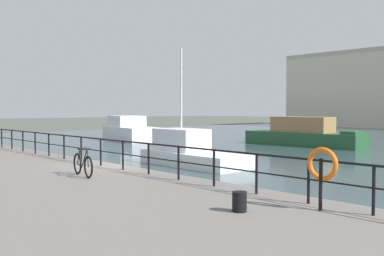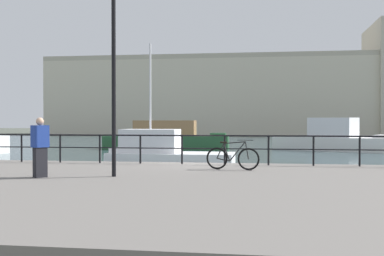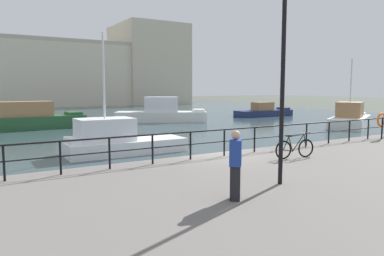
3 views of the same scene
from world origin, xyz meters
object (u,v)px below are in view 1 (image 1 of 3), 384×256
object	(u,v)px
moored_harbor_tender	(189,152)
parked_bicycle	(83,164)
moored_red_daysailer	(130,130)
life_ring_stand	(322,166)
moored_white_yacht	(304,134)
mooring_bollard	(239,202)

from	to	relation	value
moored_harbor_tender	parked_bicycle	distance (m)	9.37
parked_bicycle	moored_red_daysailer	bearing A→B (deg)	151.30
moored_red_daysailer	life_ring_stand	bearing A→B (deg)	165.75
moored_white_yacht	mooring_bollard	xyz separation A→B (m)	(13.84, -23.24, 0.05)
moored_white_yacht	life_ring_stand	size ratio (longest dim) A/B	7.14
moored_white_yacht	parked_bicycle	size ratio (longest dim) A/B	5.67
moored_red_daysailer	parked_bicycle	bearing A→B (deg)	155.15
moored_harbor_tender	life_ring_stand	distance (m)	13.98
moored_white_yacht	mooring_bollard	size ratio (longest dim) A/B	22.66
moored_harbor_tender	moored_red_daysailer	bearing A→B (deg)	-24.43
mooring_bollard	life_ring_stand	size ratio (longest dim) A/B	0.31
parked_bicycle	mooring_bollard	world-z (taller)	parked_bicycle
moored_red_daysailer	life_ring_stand	distance (m)	33.03
moored_white_yacht	life_ring_stand	bearing A→B (deg)	-57.40
moored_white_yacht	moored_harbor_tender	xyz separation A→B (m)	(2.85, -14.85, -0.20)
moored_harbor_tender	parked_bicycle	xyz separation A→B (m)	(4.08, -8.42, 0.42)
moored_white_yacht	parked_bicycle	distance (m)	24.29
moored_white_yacht	parked_bicycle	bearing A→B (deg)	-75.28
moored_white_yacht	moored_red_daysailer	size ratio (longest dim) A/B	1.22
moored_harbor_tender	mooring_bollard	bearing A→B (deg)	143.10
moored_red_daysailer	moored_harbor_tender	bearing A→B (deg)	167.81
moored_red_daysailer	life_ring_stand	world-z (taller)	moored_red_daysailer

